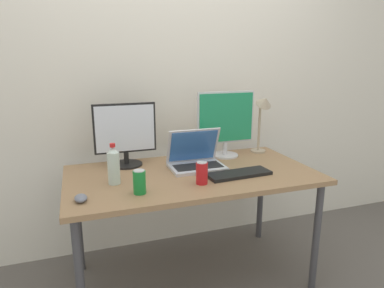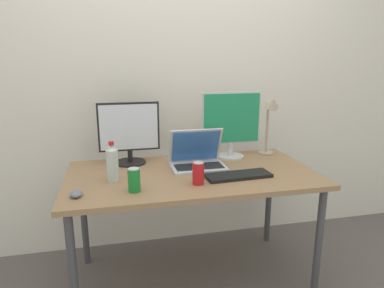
# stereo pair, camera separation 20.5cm
# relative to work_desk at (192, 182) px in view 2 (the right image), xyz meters

# --- Properties ---
(ground_plane) EXTENTS (16.00, 16.00, 0.00)m
(ground_plane) POSITION_rel_work_desk_xyz_m (0.00, 0.00, -0.68)
(ground_plane) COLOR #5B5651
(wall_back) EXTENTS (7.00, 0.08, 2.60)m
(wall_back) POSITION_rel_work_desk_xyz_m (0.00, 0.59, 0.62)
(wall_back) COLOR silver
(wall_back) RESTS_ON ground
(work_desk) EXTENTS (1.50, 0.80, 0.74)m
(work_desk) POSITION_rel_work_desk_xyz_m (0.00, 0.00, 0.00)
(work_desk) COLOR #424247
(work_desk) RESTS_ON ground
(monitor_left) EXTENTS (0.39, 0.20, 0.41)m
(monitor_left) POSITION_rel_work_desk_xyz_m (-0.36, 0.27, 0.28)
(monitor_left) COLOR black
(monitor_left) RESTS_ON work_desk
(monitor_center) EXTENTS (0.42, 0.19, 0.46)m
(monitor_center) POSITION_rel_work_desk_xyz_m (0.34, 0.27, 0.31)
(monitor_center) COLOR silver
(monitor_center) RESTS_ON work_desk
(laptop_silver) EXTENTS (0.34, 0.25, 0.25)m
(laptop_silver) POSITION_rel_work_desk_xyz_m (0.05, 0.09, 0.12)
(laptop_silver) COLOR silver
(laptop_silver) RESTS_ON work_desk
(keyboard_main) EXTENTS (0.40, 0.16, 0.02)m
(keyboard_main) POSITION_rel_work_desk_xyz_m (0.25, -0.14, 0.07)
(keyboard_main) COLOR black
(keyboard_main) RESTS_ON work_desk
(mouse_by_keyboard) EXTENTS (0.06, 0.09, 0.03)m
(mouse_by_keyboard) POSITION_rel_work_desk_xyz_m (-0.65, -0.23, 0.08)
(mouse_by_keyboard) COLOR slate
(mouse_by_keyboard) RESTS_ON work_desk
(water_bottle) EXTENTS (0.07, 0.07, 0.23)m
(water_bottle) POSITION_rel_work_desk_xyz_m (-0.47, -0.04, 0.17)
(water_bottle) COLOR silver
(water_bottle) RESTS_ON work_desk
(soda_can_near_keyboard) EXTENTS (0.07, 0.07, 0.13)m
(soda_can_near_keyboard) POSITION_rel_work_desk_xyz_m (-0.01, -0.20, 0.13)
(soda_can_near_keyboard) COLOR red
(soda_can_near_keyboard) RESTS_ON work_desk
(soda_can_by_laptop) EXTENTS (0.07, 0.07, 0.13)m
(soda_can_by_laptop) POSITION_rel_work_desk_xyz_m (-0.36, -0.23, 0.13)
(soda_can_by_laptop) COLOR #197F33
(soda_can_by_laptop) RESTS_ON work_desk
(desk_lamp) EXTENTS (0.11, 0.18, 0.44)m
(desk_lamp) POSITION_rel_work_desk_xyz_m (0.62, 0.24, 0.36)
(desk_lamp) COLOR tan
(desk_lamp) RESTS_ON work_desk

